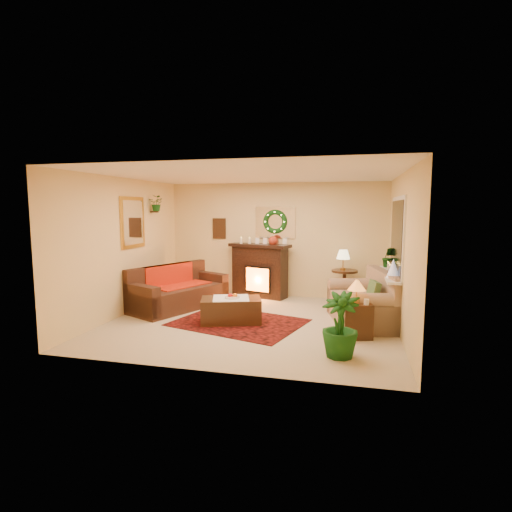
% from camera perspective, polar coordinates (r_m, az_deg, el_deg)
% --- Properties ---
extents(floor, '(5.00, 5.00, 0.00)m').
position_cam_1_polar(floor, '(7.26, -0.66, -9.37)').
color(floor, beige).
rests_on(floor, ground).
extents(ceiling, '(5.00, 5.00, 0.00)m').
position_cam_1_polar(ceiling, '(7.00, -0.69, 11.53)').
color(ceiling, white).
rests_on(ceiling, ground).
extents(wall_back, '(5.00, 5.00, 0.00)m').
position_cam_1_polar(wall_back, '(9.20, 2.78, 2.31)').
color(wall_back, '#EFD88C').
rests_on(wall_back, ground).
extents(wall_front, '(5.00, 5.00, 0.00)m').
position_cam_1_polar(wall_front, '(4.88, -7.19, -1.81)').
color(wall_front, '#EFD88C').
rests_on(wall_front, ground).
extents(wall_left, '(4.50, 4.50, 0.00)m').
position_cam_1_polar(wall_left, '(8.00, -18.31, 1.28)').
color(wall_left, '#EFD88C').
rests_on(wall_left, ground).
extents(wall_right, '(4.50, 4.50, 0.00)m').
position_cam_1_polar(wall_right, '(6.84, 20.06, 0.32)').
color(wall_right, '#EFD88C').
rests_on(wall_right, ground).
extents(area_rug, '(2.53, 2.15, 0.01)m').
position_cam_1_polar(area_rug, '(7.21, -2.50, -9.45)').
color(area_rug, '#49110B').
rests_on(area_rug, floor).
extents(sofa, '(1.65, 2.20, 0.87)m').
position_cam_1_polar(sofa, '(8.28, -10.91, -4.41)').
color(sofa, '#3A1C11').
rests_on(sofa, floor).
extents(red_throw, '(0.75, 1.22, 0.02)m').
position_cam_1_polar(red_throw, '(8.43, -10.99, -4.03)').
color(red_throw, red).
rests_on(red_throw, sofa).
extents(fireplace, '(1.32, 0.73, 1.15)m').
position_cam_1_polar(fireplace, '(9.15, 0.54, -2.44)').
color(fireplace, black).
rests_on(fireplace, floor).
extents(poinsettia, '(0.21, 0.21, 0.21)m').
position_cam_1_polar(poinsettia, '(8.94, 2.46, 2.17)').
color(poinsettia, '#A72F1B').
rests_on(poinsettia, fireplace).
extents(mantel_candle_a, '(0.06, 0.06, 0.19)m').
position_cam_1_polar(mantel_candle_a, '(9.12, -2.13, 2.02)').
color(mantel_candle_a, silver).
rests_on(mantel_candle_a, fireplace).
extents(mantel_candle_b, '(0.06, 0.06, 0.18)m').
position_cam_1_polar(mantel_candle_b, '(9.12, -0.92, 2.02)').
color(mantel_candle_b, white).
rests_on(mantel_candle_b, fireplace).
extents(mantel_mirror, '(0.92, 0.02, 0.72)m').
position_cam_1_polar(mantel_mirror, '(9.16, 2.77, 4.79)').
color(mantel_mirror, white).
rests_on(mantel_mirror, wall_back).
extents(wreath, '(0.55, 0.11, 0.55)m').
position_cam_1_polar(wreath, '(9.12, 2.73, 4.91)').
color(wreath, '#194719').
rests_on(wreath, wall_back).
extents(wall_art, '(0.32, 0.03, 0.48)m').
position_cam_1_polar(wall_art, '(9.51, -5.27, 3.94)').
color(wall_art, '#381E11').
rests_on(wall_art, wall_back).
extents(gold_mirror, '(0.03, 0.84, 1.00)m').
position_cam_1_polar(gold_mirror, '(8.22, -17.20, 4.60)').
color(gold_mirror, gold).
rests_on(gold_mirror, wall_left).
extents(hanging_plant, '(0.33, 0.28, 0.36)m').
position_cam_1_polar(hanging_plant, '(8.80, -13.96, 6.27)').
color(hanging_plant, '#194719').
rests_on(hanging_plant, wall_left).
extents(loveseat, '(1.29, 1.79, 0.93)m').
position_cam_1_polar(loveseat, '(7.34, 14.89, -6.05)').
color(loveseat, gray).
rests_on(loveseat, floor).
extents(window_frame, '(0.03, 1.86, 1.36)m').
position_cam_1_polar(window_frame, '(7.37, 19.55, 2.73)').
color(window_frame, white).
rests_on(window_frame, wall_right).
extents(window_glass, '(0.02, 1.70, 1.22)m').
position_cam_1_polar(window_glass, '(7.36, 19.44, 2.73)').
color(window_glass, black).
rests_on(window_glass, wall_right).
extents(window_sill, '(0.22, 1.86, 0.04)m').
position_cam_1_polar(window_sill, '(7.43, 18.54, -2.48)').
color(window_sill, white).
rests_on(window_sill, wall_right).
extents(mini_tree, '(0.22, 0.22, 0.33)m').
position_cam_1_polar(mini_tree, '(6.93, 19.00, -1.73)').
color(mini_tree, silver).
rests_on(mini_tree, window_sill).
extents(sill_plant, '(0.28, 0.22, 0.51)m').
position_cam_1_polar(sill_plant, '(8.13, 18.34, -0.16)').
color(sill_plant, '#154012').
rests_on(sill_plant, window_sill).
extents(side_table_round, '(0.60, 0.60, 0.72)m').
position_cam_1_polar(side_table_round, '(8.78, 12.47, -4.50)').
color(side_table_round, '#35170B').
rests_on(side_table_round, floor).
extents(lamp_cream, '(0.29, 0.29, 0.44)m').
position_cam_1_polar(lamp_cream, '(8.66, 12.33, -0.93)').
color(lamp_cream, beige).
rests_on(lamp_cream, side_table_round).
extents(end_table_square, '(0.55, 0.55, 0.55)m').
position_cam_1_polar(end_table_square, '(6.59, 14.01, -8.85)').
color(end_table_square, '#362012').
rests_on(end_table_square, floor).
extents(lamp_tiffany, '(0.28, 0.28, 0.42)m').
position_cam_1_polar(lamp_tiffany, '(6.46, 14.18, -4.83)').
color(lamp_tiffany, orange).
rests_on(lamp_tiffany, end_table_square).
extents(coffee_table, '(1.17, 0.87, 0.44)m').
position_cam_1_polar(coffee_table, '(7.17, -3.58, -7.85)').
color(coffee_table, '#45200E').
rests_on(coffee_table, floor).
extents(fruit_bowl, '(0.27, 0.27, 0.06)m').
position_cam_1_polar(fruit_bowl, '(7.09, -3.40, -6.03)').
color(fruit_bowl, white).
rests_on(fruit_bowl, coffee_table).
extents(floor_palm, '(1.84, 1.84, 2.70)m').
position_cam_1_polar(floor_palm, '(5.63, 11.92, -9.61)').
color(floor_palm, '#1A441B').
rests_on(floor_palm, floor).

